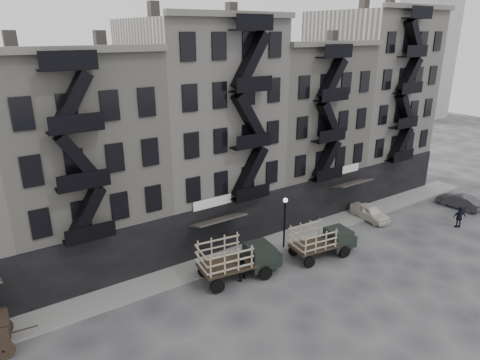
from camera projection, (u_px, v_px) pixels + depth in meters
ground at (274, 275)px, 29.87m from camera, size 140.00×140.00×0.00m
sidewalk at (244, 252)px, 32.78m from camera, size 55.00×2.50×0.15m
building_midwest at (77, 162)px, 29.77m from camera, size 10.00×11.35×16.20m
building_center at (202, 130)px, 34.74m from camera, size 10.00×11.35×18.20m
building_mideast at (295, 128)px, 40.36m from camera, size 10.00×11.35×16.20m
building_east at (367, 102)px, 45.16m from camera, size 10.00×11.35×19.20m
lamp_post at (285, 216)px, 32.57m from camera, size 0.36×0.36×4.28m
stake_truck_west at (238, 256)px, 29.07m from camera, size 5.97×3.01×2.88m
stake_truck_east at (322, 238)px, 31.96m from camera, size 5.40×2.68×2.61m
car_east at (370, 212)px, 38.52m from camera, size 1.84×4.08×1.36m
car_far at (459, 201)px, 41.06m from camera, size 1.69×4.18×1.35m
pedestrian_mid at (240, 268)px, 28.96m from camera, size 1.09×0.95×1.94m
policeman at (459, 217)px, 36.84m from camera, size 1.19×0.99×1.90m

